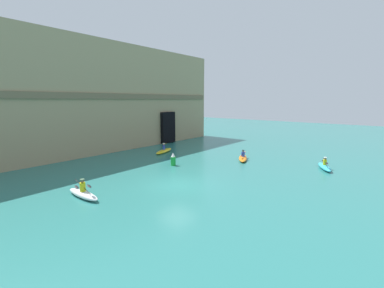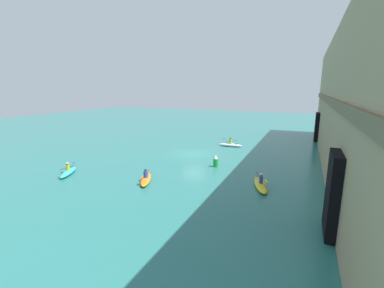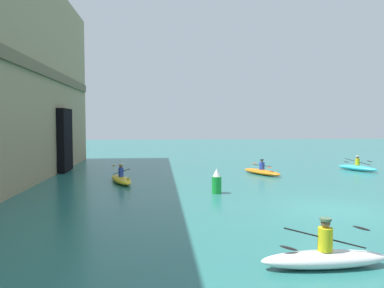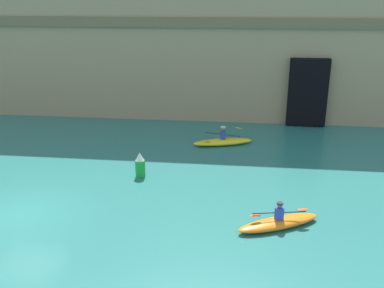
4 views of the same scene
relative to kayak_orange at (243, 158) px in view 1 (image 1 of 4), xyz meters
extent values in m
plane|color=#28706B|center=(-9.89, -0.04, -0.21)|extent=(120.00, 120.00, 0.00)
cube|color=#9E8966|center=(-10.63, 16.65, 6.00)|extent=(43.86, 6.67, 12.42)
cube|color=brown|center=(-10.63, 13.26, 6.17)|extent=(42.99, 0.24, 0.61)
cube|color=black|center=(2.61, 13.16, 1.99)|extent=(2.42, 0.70, 4.26)
ellipsoid|color=orange|center=(0.00, 0.00, -0.04)|extent=(3.25, 2.18, 0.34)
cylinder|color=#2D47B7|center=(0.00, 0.00, 0.37)|extent=(0.35, 0.35, 0.46)
sphere|color=#9E704C|center=(0.00, 0.00, 0.69)|extent=(0.19, 0.19, 0.19)
cylinder|color=#232328|center=(0.00, 0.00, 0.76)|extent=(0.23, 0.23, 0.06)
cylinder|color=black|center=(0.00, 0.00, 0.39)|extent=(1.97, 0.60, 0.13)
ellipsoid|color=#D84C19|center=(0.87, 0.25, 0.43)|extent=(0.47, 0.30, 0.07)
ellipsoid|color=#D84C19|center=(-0.87, -0.25, 0.35)|extent=(0.47, 0.30, 0.07)
ellipsoid|color=#33B2C6|center=(1.33, -7.22, -0.02)|extent=(2.98, 1.99, 0.38)
cylinder|color=gold|center=(1.33, -7.22, 0.40)|extent=(0.30, 0.30, 0.46)
sphere|color=brown|center=(1.33, -7.22, 0.74)|extent=(0.20, 0.20, 0.20)
cylinder|color=silver|center=(1.33, -7.22, 0.82)|extent=(0.25, 0.25, 0.06)
cylinder|color=black|center=(1.33, -7.22, 0.43)|extent=(2.08, 0.80, 0.30)
ellipsoid|color=black|center=(2.25, -6.88, 0.31)|extent=(0.48, 0.32, 0.10)
ellipsoid|color=black|center=(0.41, -7.56, 0.54)|extent=(0.48, 0.32, 0.10)
ellipsoid|color=white|center=(-15.36, 2.79, -0.01)|extent=(0.72, 3.06, 0.41)
cylinder|color=gold|center=(-15.36, 2.79, 0.47)|extent=(0.34, 0.34, 0.54)
sphere|color=brown|center=(-15.36, 2.79, 0.85)|extent=(0.22, 0.22, 0.22)
cylinder|color=#4C6B4C|center=(-15.36, 2.79, 0.94)|extent=(0.27, 0.27, 0.06)
cylinder|color=black|center=(-15.36, 2.79, 0.50)|extent=(0.12, 1.96, 0.54)
ellipsoid|color=black|center=(-15.40, 1.94, 0.72)|extent=(0.20, 0.45, 0.16)
ellipsoid|color=black|center=(-15.33, 3.65, 0.27)|extent=(0.20, 0.45, 0.16)
ellipsoid|color=yellow|center=(-2.48, 8.77, -0.04)|extent=(3.49, 1.83, 0.35)
cylinder|color=#2D47B7|center=(-2.48, 8.77, 0.39)|extent=(0.28, 0.28, 0.50)
sphere|color=#9E704C|center=(-2.48, 8.77, 0.75)|extent=(0.22, 0.22, 0.22)
cylinder|color=silver|center=(-2.48, 8.77, 0.84)|extent=(0.28, 0.28, 0.06)
cylinder|color=black|center=(-2.48, 8.77, 0.41)|extent=(1.95, 1.16, 0.59)
ellipsoid|color=yellow|center=(-3.34, 8.27, 0.17)|extent=(0.47, 0.38, 0.15)
ellipsoid|color=yellow|center=(-1.62, 9.28, 0.66)|extent=(0.47, 0.38, 0.15)
cylinder|color=green|center=(-6.09, 3.91, 0.20)|extent=(0.46, 0.46, 0.81)
cone|color=white|center=(-6.09, 3.91, 0.80)|extent=(0.39, 0.39, 0.39)
camera|label=1|loc=(-22.81, -11.96, 5.74)|focal=24.00mm
camera|label=2|loc=(16.58, 11.49, 7.17)|focal=24.00mm
camera|label=3|loc=(-23.61, 6.63, 3.19)|focal=35.00mm
camera|label=4|loc=(-1.54, -14.07, 7.93)|focal=40.00mm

